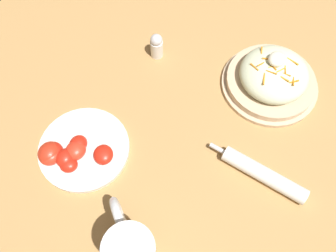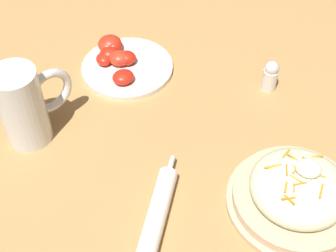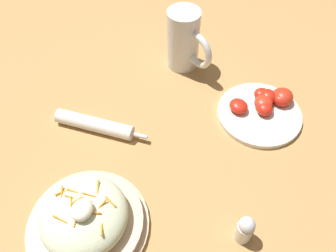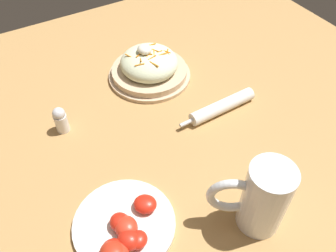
# 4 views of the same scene
# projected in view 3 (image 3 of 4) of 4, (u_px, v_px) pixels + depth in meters

# --- Properties ---
(ground_plane) EXTENTS (1.43, 1.43, 0.00)m
(ground_plane) POSITION_uv_depth(u_px,v_px,m) (157.00, 127.00, 0.80)
(ground_plane) COLOR #B2844C
(salad_plate) EXTENTS (0.23, 0.23, 0.10)m
(salad_plate) POSITION_uv_depth(u_px,v_px,m) (86.00, 219.00, 0.62)
(salad_plate) COLOR #D1B28E
(salad_plate) RESTS_ON ground_plane
(beer_mug) EXTENTS (0.11, 0.14, 0.16)m
(beer_mug) POSITION_uv_depth(u_px,v_px,m) (184.00, 43.00, 0.88)
(beer_mug) COLOR white
(beer_mug) RESTS_ON ground_plane
(napkin_roll) EXTENTS (0.04, 0.22, 0.03)m
(napkin_roll) POSITION_uv_depth(u_px,v_px,m) (95.00, 125.00, 0.78)
(napkin_roll) COLOR white
(napkin_roll) RESTS_ON ground_plane
(tomato_plate) EXTENTS (0.20, 0.20, 0.05)m
(tomato_plate) POSITION_uv_depth(u_px,v_px,m) (264.00, 107.00, 0.82)
(tomato_plate) COLOR white
(tomato_plate) RESTS_ON ground_plane
(salt_shaker) EXTENTS (0.03, 0.03, 0.07)m
(salt_shaker) POSITION_uv_depth(u_px,v_px,m) (245.00, 229.00, 0.61)
(salt_shaker) COLOR white
(salt_shaker) RESTS_ON ground_plane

